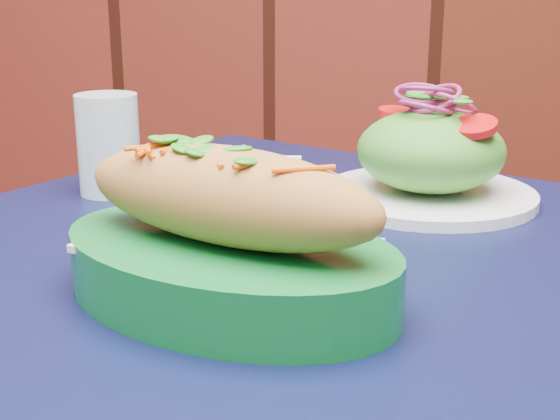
# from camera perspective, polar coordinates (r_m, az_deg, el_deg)

# --- Properties ---
(cafe_table) EXTENTS (1.05, 1.05, 0.75)m
(cafe_table) POSITION_cam_1_polar(r_m,az_deg,el_deg) (0.73, 1.37, -9.85)
(cafe_table) COLOR black
(cafe_table) RESTS_ON ground
(banh_mi_basket) EXTENTS (0.33, 0.27, 0.13)m
(banh_mi_basket) POSITION_cam_1_polar(r_m,az_deg,el_deg) (0.59, -3.83, -2.01)
(banh_mi_basket) COLOR #0D6728
(banh_mi_basket) RESTS_ON cafe_table
(salad_plate) EXTENTS (0.24, 0.24, 0.13)m
(salad_plate) POSITION_cam_1_polar(r_m,az_deg,el_deg) (0.88, 10.95, 3.78)
(salad_plate) COLOR white
(salad_plate) RESTS_ON cafe_table
(water_glass) EXTENTS (0.07, 0.07, 0.11)m
(water_glass) POSITION_cam_1_polar(r_m,az_deg,el_deg) (0.91, -12.43, 4.71)
(water_glass) COLOR silver
(water_glass) RESTS_ON cafe_table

